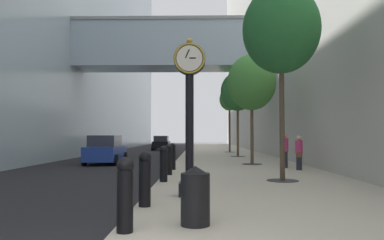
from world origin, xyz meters
TOP-DOWN VIEW (x-y plane):
  - ground_plane at (0.00, 27.00)m, footprint 110.00×110.00m
  - sidewalk_right at (3.57, 30.00)m, footprint 7.13×80.00m
  - street_clock at (1.21, 5.73)m, footprint 0.84×0.55m
  - bollard_nearest at (0.24, 2.02)m, footprint 0.28×0.28m
  - bollard_second at (0.24, 4.25)m, footprint 0.28×0.28m
  - bollard_fourth at (0.24, 8.73)m, footprint 0.28×0.28m
  - bollard_fifth at (0.24, 10.96)m, footprint 0.28×0.28m
  - bollard_sixth at (0.24, 13.20)m, footprint 0.28×0.28m
  - street_tree_near at (4.39, 9.05)m, footprint 2.74×2.74m
  - street_tree_mid_near at (4.39, 16.54)m, footprint 2.70×2.70m
  - street_tree_mid_far at (4.39, 24.03)m, footprint 2.56×2.56m
  - street_tree_far at (4.39, 31.51)m, footprint 1.92×1.92m
  - trash_bin at (1.39, 2.52)m, footprint 0.53×0.53m
  - pedestrian_walking at (6.07, 13.16)m, footprint 0.42×0.51m
  - pedestrian_by_clock at (5.68, 14.27)m, footprint 0.37×0.37m
  - car_black_near at (-2.96, 39.76)m, footprint 2.06×4.05m
  - car_blue_mid at (-4.25, 18.61)m, footprint 2.09×4.33m

SIDE VIEW (x-z plane):
  - ground_plane at x=0.00m, z-range 0.00..0.00m
  - sidewalk_right at x=3.57m, z-range 0.00..0.14m
  - trash_bin at x=1.39m, z-range 0.15..1.20m
  - bollard_nearest at x=0.24m, z-range 0.17..1.40m
  - bollard_second at x=0.24m, z-range 0.17..1.40m
  - bollard_fourth at x=0.24m, z-range 0.17..1.40m
  - bollard_fifth at x=0.24m, z-range 0.17..1.40m
  - bollard_sixth at x=0.24m, z-range 0.17..1.40m
  - car_black_near at x=-2.96m, z-range -0.03..1.65m
  - car_blue_mid at x=-4.25m, z-range -0.03..1.70m
  - pedestrian_walking at x=6.07m, z-range 0.17..1.76m
  - pedestrian_by_clock at x=5.68m, z-range 0.19..1.89m
  - street_clock at x=1.21m, z-range 0.34..4.54m
  - street_tree_mid_near at x=4.39m, z-range 1.62..7.72m
  - street_tree_mid_far at x=4.39m, z-range 1.84..8.23m
  - street_tree_far at x=4.39m, z-range 2.06..8.23m
  - street_tree_near at x=4.39m, z-range 2.01..8.95m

